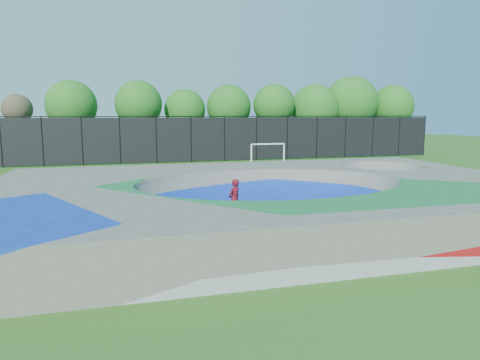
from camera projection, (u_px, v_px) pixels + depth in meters
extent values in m
plane|color=#2B5C19|center=(270.00, 216.00, 17.67)|extent=(120.00, 120.00, 0.00)
cube|color=gray|center=(271.00, 199.00, 17.56)|extent=(22.00, 14.00, 1.50)
imported|color=red|center=(234.00, 200.00, 16.87)|extent=(0.73, 0.69, 1.67)
cube|color=black|center=(234.00, 220.00, 16.99)|extent=(0.77, 0.62, 0.05)
cylinder|color=white|center=(251.00, 156.00, 33.78)|extent=(0.12, 0.12, 1.83)
cylinder|color=white|center=(284.00, 155.00, 34.50)|extent=(0.12, 0.12, 1.83)
cylinder|color=white|center=(268.00, 144.00, 34.00)|extent=(2.75, 0.12, 0.12)
cylinder|color=black|center=(1.00, 142.00, 33.48)|extent=(0.09, 0.09, 4.00)
cylinder|color=black|center=(43.00, 142.00, 34.26)|extent=(0.09, 0.09, 4.00)
cylinder|color=black|center=(82.00, 141.00, 35.04)|extent=(0.09, 0.09, 4.00)
cylinder|color=black|center=(120.00, 141.00, 35.82)|extent=(0.09, 0.09, 4.00)
cylinder|color=black|center=(156.00, 140.00, 36.61)|extent=(0.09, 0.09, 4.00)
cylinder|color=black|center=(191.00, 139.00, 37.39)|extent=(0.09, 0.09, 4.00)
cylinder|color=black|center=(224.00, 139.00, 38.17)|extent=(0.09, 0.09, 4.00)
cylinder|color=black|center=(256.00, 138.00, 38.95)|extent=(0.09, 0.09, 4.00)
cylinder|color=black|center=(287.00, 138.00, 39.73)|extent=(0.09, 0.09, 4.00)
cylinder|color=black|center=(317.00, 137.00, 40.52)|extent=(0.09, 0.09, 4.00)
cylinder|color=black|center=(345.00, 137.00, 41.30)|extent=(0.09, 0.09, 4.00)
cylinder|color=black|center=(373.00, 137.00, 42.08)|extent=(0.09, 0.09, 4.00)
cylinder|color=black|center=(399.00, 136.00, 42.86)|extent=(0.09, 0.09, 4.00)
cylinder|color=black|center=(424.00, 136.00, 43.64)|extent=(0.09, 0.09, 4.00)
cube|color=black|center=(191.00, 139.00, 37.39)|extent=(48.00, 0.03, 3.80)
cylinder|color=black|center=(191.00, 116.00, 37.08)|extent=(48.00, 0.08, 0.08)
cylinder|color=#4B3625|center=(20.00, 141.00, 38.39)|extent=(0.44, 0.44, 3.56)
sphere|color=brown|center=(17.00, 109.00, 37.95)|extent=(2.60, 2.60, 2.60)
cylinder|color=#4B3625|center=(74.00, 142.00, 39.17)|extent=(0.44, 0.44, 3.29)
sphere|color=#226A1B|center=(71.00, 105.00, 38.66)|extent=(4.52, 4.52, 4.52)
cylinder|color=#4B3625|center=(140.00, 140.00, 40.48)|extent=(0.44, 0.44, 3.49)
sphere|color=#226A1B|center=(139.00, 104.00, 39.97)|extent=(4.37, 4.37, 4.37)
cylinder|color=#4B3625|center=(185.00, 141.00, 43.35)|extent=(0.44, 0.44, 3.09)
sphere|color=#226A1B|center=(185.00, 110.00, 42.89)|extent=(4.11, 4.11, 4.11)
cylinder|color=#4B3625|center=(229.00, 139.00, 44.27)|extent=(0.44, 0.44, 3.22)
sphere|color=#226A1B|center=(229.00, 107.00, 43.76)|extent=(4.51, 4.51, 4.51)
cylinder|color=#4B3625|center=(274.00, 138.00, 44.49)|extent=(0.44, 0.44, 3.53)
sphere|color=#226A1B|center=(274.00, 105.00, 43.98)|extent=(4.29, 4.29, 4.29)
cylinder|color=#4B3625|center=(314.00, 140.00, 46.71)|extent=(0.44, 0.44, 2.69)
sphere|color=#226A1B|center=(315.00, 109.00, 46.20)|extent=(5.34, 5.34, 5.34)
cylinder|color=#4B3625|center=(350.00, 138.00, 47.69)|extent=(0.44, 0.44, 3.19)
sphere|color=#226A1B|center=(351.00, 103.00, 47.12)|extent=(5.86, 5.86, 5.86)
cylinder|color=#4B3625|center=(390.00, 137.00, 48.64)|extent=(0.44, 0.44, 3.25)
sphere|color=#226A1B|center=(392.00, 107.00, 48.12)|extent=(4.77, 4.77, 4.77)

